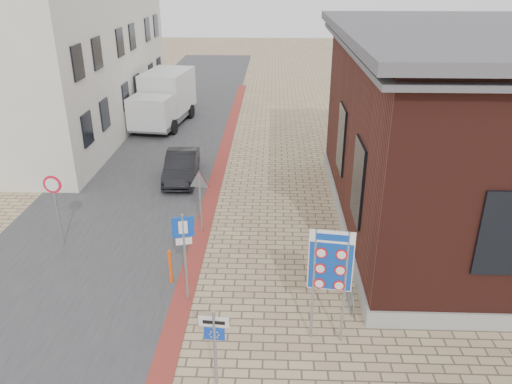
% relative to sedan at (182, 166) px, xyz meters
% --- Properties ---
extents(ground, '(120.00, 120.00, 0.00)m').
position_rel_sedan_xyz_m(ground, '(3.49, -10.68, -0.61)').
color(ground, tan).
rests_on(ground, ground).
extents(road_strip, '(7.00, 60.00, 0.02)m').
position_rel_sedan_xyz_m(road_strip, '(-2.01, 4.32, -0.60)').
color(road_strip, '#38383A').
rests_on(road_strip, ground).
extents(curb_strip, '(0.60, 40.00, 0.02)m').
position_rel_sedan_xyz_m(curb_strip, '(1.49, -0.68, -0.60)').
color(curb_strip, maroon).
rests_on(curb_strip, ground).
extents(townhouse_near, '(7.40, 6.40, 8.30)m').
position_rel_sedan_xyz_m(townhouse_near, '(-7.50, 1.32, 3.55)').
color(townhouse_near, beige).
rests_on(townhouse_near, ground).
extents(townhouse_mid, '(7.40, 6.40, 9.10)m').
position_rel_sedan_xyz_m(townhouse_mid, '(-7.50, 7.32, 3.95)').
color(townhouse_mid, beige).
rests_on(townhouse_mid, ground).
extents(townhouse_far, '(7.40, 6.40, 8.30)m').
position_rel_sedan_xyz_m(townhouse_far, '(-7.50, 13.32, 3.55)').
color(townhouse_far, beige).
rests_on(townhouse_far, ground).
extents(bike_rack, '(0.08, 1.80, 0.60)m').
position_rel_sedan_xyz_m(bike_rack, '(6.14, -8.48, -0.35)').
color(bike_rack, slate).
rests_on(bike_rack, ground).
extents(sedan, '(1.52, 3.80, 1.23)m').
position_rel_sedan_xyz_m(sedan, '(0.00, 0.00, 0.00)').
color(sedan, black).
rests_on(sedan, ground).
extents(box_truck, '(3.03, 5.97, 2.99)m').
position_rel_sedan_xyz_m(box_truck, '(-2.42, 8.41, 0.93)').
color(box_truck, slate).
rests_on(box_truck, ground).
extents(border_sign, '(1.04, 0.20, 3.06)m').
position_rel_sedan_xyz_m(border_sign, '(5.34, -10.18, 1.60)').
color(border_sign, gray).
rests_on(border_sign, ground).
extents(essen_sign, '(0.62, 0.09, 2.30)m').
position_rel_sedan_xyz_m(essen_sign, '(2.84, -12.18, 0.90)').
color(essen_sign, gray).
rests_on(essen_sign, ground).
extents(parking_sign, '(0.58, 0.18, 2.66)m').
position_rel_sedan_xyz_m(parking_sign, '(1.64, -8.68, 1.21)').
color(parking_sign, gray).
rests_on(parking_sign, ground).
extents(yield_sign, '(0.79, 0.21, 2.23)m').
position_rel_sedan_xyz_m(yield_sign, '(1.49, -4.68, 1.07)').
color(yield_sign, gray).
rests_on(yield_sign, ground).
extents(speed_sign, '(0.59, 0.07, 2.52)m').
position_rel_sedan_xyz_m(speed_sign, '(-3.01, -5.86, 1.09)').
color(speed_sign, gray).
rests_on(speed_sign, ground).
extents(bollard, '(0.12, 0.12, 1.08)m').
position_rel_sedan_xyz_m(bollard, '(1.03, -7.88, -0.07)').
color(bollard, '#FF500D').
rests_on(bollard, ground).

